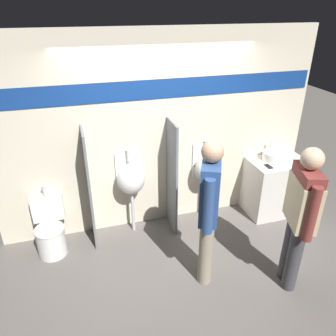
{
  "coord_description": "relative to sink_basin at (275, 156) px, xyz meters",
  "views": [
    {
      "loc": [
        -1.06,
        -3.4,
        2.95
      ],
      "look_at": [
        0.0,
        0.17,
        1.05
      ],
      "focal_mm": 35.0,
      "sensor_mm": 36.0,
      "label": 1
    }
  ],
  "objects": [
    {
      "name": "divider_near_counter",
      "position": [
        -2.69,
        0.01,
        -0.12
      ],
      "size": [
        0.03,
        0.45,
        1.6
      ],
      "color": "slate",
      "rests_on": "ground_plane"
    },
    {
      "name": "urinal_far",
      "position": [
        -1.02,
        0.08,
        -0.1
      ],
      "size": [
        0.38,
        0.33,
        1.21
      ],
      "color": "silver",
      "rests_on": "ground_plane"
    },
    {
      "name": "person_with_lanyard",
      "position": [
        -1.49,
        -1.05,
        0.04
      ],
      "size": [
        0.36,
        0.56,
        1.75
      ],
      "rotation": [
        0.0,
        0.0,
        1.13
      ],
      "color": "gray",
      "rests_on": "ground_plane"
    },
    {
      "name": "toilet",
      "position": [
        -3.24,
        -0.05,
        -0.61
      ],
      "size": [
        0.4,
        0.54,
        0.88
      ],
      "color": "white",
      "rests_on": "ground_plane"
    },
    {
      "name": "display_wall",
      "position": [
        -1.69,
        0.26,
        0.44
      ],
      "size": [
        4.41,
        0.07,
        2.7
      ],
      "color": "beige",
      "rests_on": "ground_plane"
    },
    {
      "name": "person_in_vest",
      "position": [
        -0.6,
        -1.41,
        0.07
      ],
      "size": [
        0.35,
        0.57,
        1.71
      ],
      "rotation": [
        0.0,
        0.0,
        1.25
      ],
      "color": "#3D3D42",
      "rests_on": "ground_plane"
    },
    {
      "name": "sink_basin",
      "position": [
        0.0,
        0.0,
        0.0
      ],
      "size": [
        0.35,
        0.35,
        0.27
      ],
      "color": "white",
      "rests_on": "sink_counter"
    },
    {
      "name": "cell_phone",
      "position": [
        -0.2,
        -0.17,
        -0.06
      ],
      "size": [
        0.07,
        0.14,
        0.01
      ],
      "color": "black",
      "rests_on": "sink_counter"
    },
    {
      "name": "urinal_near_counter",
      "position": [
        -2.13,
        0.08,
        -0.1
      ],
      "size": [
        0.38,
        0.33,
        1.21
      ],
      "color": "silver",
      "rests_on": "ground_plane"
    },
    {
      "name": "sink_counter",
      "position": [
        0.05,
        -0.06,
        -0.49
      ],
      "size": [
        0.84,
        0.58,
        0.86
      ],
      "color": "silver",
      "rests_on": "ground_plane"
    },
    {
      "name": "divider_mid",
      "position": [
        -1.58,
        0.01,
        -0.12
      ],
      "size": [
        0.03,
        0.45,
        1.6
      ],
      "color": "slate",
      "rests_on": "ground_plane"
    },
    {
      "name": "ground_plane",
      "position": [
        -1.69,
        -0.34,
        -0.92
      ],
      "size": [
        16.0,
        16.0,
        0.0
      ],
      "primitive_type": "plane",
      "color": "#5B5651"
    }
  ]
}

